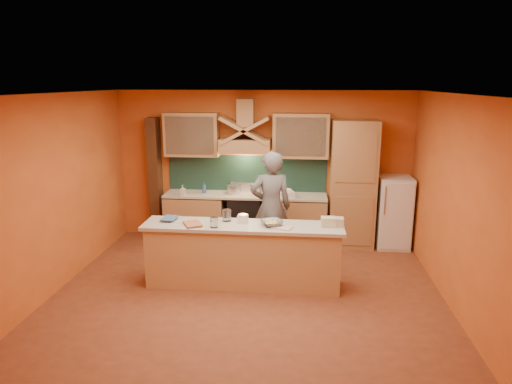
# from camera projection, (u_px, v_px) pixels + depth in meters

# --- Properties ---
(floor) EXTENTS (5.50, 5.00, 0.01)m
(floor) POSITION_uv_depth(u_px,v_px,m) (247.00, 294.00, 6.50)
(floor) COLOR brown
(floor) RESTS_ON ground
(ceiling) EXTENTS (5.50, 5.00, 0.01)m
(ceiling) POSITION_uv_depth(u_px,v_px,m) (246.00, 94.00, 5.84)
(ceiling) COLOR white
(ceiling) RESTS_ON wall_back
(wall_back) EXTENTS (5.50, 0.02, 2.80)m
(wall_back) POSITION_uv_depth(u_px,v_px,m) (263.00, 166.00, 8.59)
(wall_back) COLOR orange
(wall_back) RESTS_ON floor
(wall_front) EXTENTS (5.50, 0.02, 2.80)m
(wall_front) POSITION_uv_depth(u_px,v_px,m) (211.00, 276.00, 3.75)
(wall_front) COLOR orange
(wall_front) RESTS_ON floor
(wall_left) EXTENTS (0.02, 5.00, 2.80)m
(wall_left) POSITION_uv_depth(u_px,v_px,m) (54.00, 194.00, 6.44)
(wall_left) COLOR orange
(wall_left) RESTS_ON floor
(wall_right) EXTENTS (0.02, 5.00, 2.80)m
(wall_right) POSITION_uv_depth(u_px,v_px,m) (458.00, 205.00, 5.90)
(wall_right) COLOR orange
(wall_right) RESTS_ON floor
(base_cabinet_left) EXTENTS (1.10, 0.60, 0.86)m
(base_cabinet_left) POSITION_uv_depth(u_px,v_px,m) (196.00, 218.00, 8.65)
(base_cabinet_left) COLOR #B18051
(base_cabinet_left) RESTS_ON floor
(base_cabinet_right) EXTENTS (1.10, 0.60, 0.86)m
(base_cabinet_right) POSITION_uv_depth(u_px,v_px,m) (296.00, 221.00, 8.46)
(base_cabinet_right) COLOR #B18051
(base_cabinet_right) RESTS_ON floor
(counter_top) EXTENTS (3.00, 0.62, 0.04)m
(counter_top) POSITION_uv_depth(u_px,v_px,m) (245.00, 195.00, 8.45)
(counter_top) COLOR beige
(counter_top) RESTS_ON base_cabinet_left
(stove) EXTENTS (0.60, 0.58, 0.90)m
(stove) POSITION_uv_depth(u_px,v_px,m) (245.00, 218.00, 8.55)
(stove) COLOR black
(stove) RESTS_ON floor
(backsplash) EXTENTS (3.00, 0.03, 0.70)m
(backsplash) POSITION_uv_depth(u_px,v_px,m) (247.00, 174.00, 8.64)
(backsplash) COLOR #16312A
(backsplash) RESTS_ON wall_back
(range_hood) EXTENTS (0.92, 0.50, 0.24)m
(range_hood) POSITION_uv_depth(u_px,v_px,m) (245.00, 145.00, 8.28)
(range_hood) COLOR #B18051
(range_hood) RESTS_ON wall_back
(hood_chimney) EXTENTS (0.30, 0.30, 0.50)m
(hood_chimney) POSITION_uv_depth(u_px,v_px,m) (246.00, 113.00, 8.23)
(hood_chimney) COLOR #B18051
(hood_chimney) RESTS_ON wall_back
(upper_cabinet_left) EXTENTS (1.00, 0.35, 0.80)m
(upper_cabinet_left) POSITION_uv_depth(u_px,v_px,m) (192.00, 134.00, 8.40)
(upper_cabinet_left) COLOR #B18051
(upper_cabinet_left) RESTS_ON wall_back
(upper_cabinet_right) EXTENTS (1.00, 0.35, 0.80)m
(upper_cabinet_right) POSITION_uv_depth(u_px,v_px,m) (301.00, 136.00, 8.21)
(upper_cabinet_right) COLOR #B18051
(upper_cabinet_right) RESTS_ON wall_back
(pantry_column) EXTENTS (0.80, 0.60, 2.30)m
(pantry_column) POSITION_uv_depth(u_px,v_px,m) (353.00, 184.00, 8.20)
(pantry_column) COLOR #B18051
(pantry_column) RESTS_ON floor
(fridge) EXTENTS (0.58, 0.60, 1.30)m
(fridge) POSITION_uv_depth(u_px,v_px,m) (393.00, 212.00, 8.24)
(fridge) COLOR white
(fridge) RESTS_ON floor
(trim_column_left) EXTENTS (0.20, 0.30, 2.30)m
(trim_column_left) POSITION_uv_depth(u_px,v_px,m) (155.00, 178.00, 8.70)
(trim_column_left) COLOR #472816
(trim_column_left) RESTS_ON floor
(island_body) EXTENTS (2.80, 0.55, 0.88)m
(island_body) POSITION_uv_depth(u_px,v_px,m) (243.00, 257.00, 6.70)
(island_body) COLOR tan
(island_body) RESTS_ON floor
(island_top) EXTENTS (2.90, 0.62, 0.05)m
(island_top) POSITION_uv_depth(u_px,v_px,m) (243.00, 226.00, 6.58)
(island_top) COLOR beige
(island_top) RESTS_ON island_body
(person) EXTENTS (0.76, 0.59, 1.87)m
(person) POSITION_uv_depth(u_px,v_px,m) (271.00, 207.00, 7.51)
(person) COLOR slate
(person) RESTS_ON floor
(pot_large) EXTENTS (0.32, 0.32, 0.15)m
(pot_large) POSITION_uv_depth(u_px,v_px,m) (234.00, 191.00, 8.48)
(pot_large) COLOR silver
(pot_large) RESTS_ON stove
(pot_small) EXTENTS (0.23, 0.23, 0.14)m
(pot_small) POSITION_uv_depth(u_px,v_px,m) (255.00, 190.00, 8.54)
(pot_small) COLOR silver
(pot_small) RESTS_ON stove
(soap_bottle_a) EXTENTS (0.09, 0.09, 0.20)m
(soap_bottle_a) POSITION_uv_depth(u_px,v_px,m) (183.00, 191.00, 8.29)
(soap_bottle_a) COLOR silver
(soap_bottle_a) RESTS_ON counter_top
(soap_bottle_b) EXTENTS (0.08, 0.08, 0.21)m
(soap_bottle_b) POSITION_uv_depth(u_px,v_px,m) (204.00, 188.00, 8.49)
(soap_bottle_b) COLOR #32528B
(soap_bottle_b) RESTS_ON counter_top
(bowl_back) EXTENTS (0.29, 0.29, 0.08)m
(bowl_back) POSITION_uv_depth(u_px,v_px,m) (285.00, 191.00, 8.50)
(bowl_back) COLOR white
(bowl_back) RESTS_ON counter_top
(dish_rack) EXTENTS (0.31, 0.27, 0.10)m
(dish_rack) POSITION_uv_depth(u_px,v_px,m) (287.00, 194.00, 8.23)
(dish_rack) COLOR silver
(dish_rack) RESTS_ON counter_top
(book_lower) EXTENTS (0.35, 0.38, 0.03)m
(book_lower) POSITION_uv_depth(u_px,v_px,m) (185.00, 225.00, 6.50)
(book_lower) COLOR #B25E3F
(book_lower) RESTS_ON island_top
(book_upper) EXTENTS (0.23, 0.30, 0.02)m
(book_upper) POSITION_uv_depth(u_px,v_px,m) (163.00, 218.00, 6.79)
(book_upper) COLOR #436394
(book_upper) RESTS_ON island_top
(jar_large) EXTENTS (0.13, 0.13, 0.17)m
(jar_large) POSITION_uv_depth(u_px,v_px,m) (227.00, 215.00, 6.72)
(jar_large) COLOR silver
(jar_large) RESTS_ON island_top
(jar_small) EXTENTS (0.12, 0.12, 0.15)m
(jar_small) POSITION_uv_depth(u_px,v_px,m) (214.00, 222.00, 6.43)
(jar_small) COLOR silver
(jar_small) RESTS_ON island_top
(kitchen_scale) EXTENTS (0.16, 0.16, 0.11)m
(kitchen_scale) POSITION_uv_depth(u_px,v_px,m) (243.00, 219.00, 6.66)
(kitchen_scale) COLOR white
(kitchen_scale) RESTS_ON island_top
(mixing_bowl) EXTENTS (0.40, 0.40, 0.08)m
(mixing_bowl) POSITION_uv_depth(u_px,v_px,m) (272.00, 223.00, 6.52)
(mixing_bowl) COLOR white
(mixing_bowl) RESTS_ON island_top
(cloth) EXTENTS (0.32, 0.28, 0.02)m
(cloth) POSITION_uv_depth(u_px,v_px,m) (282.00, 227.00, 6.41)
(cloth) COLOR beige
(cloth) RESTS_ON island_top
(grocery_bag_a) EXTENTS (0.21, 0.17, 0.13)m
(grocery_bag_a) POSITION_uv_depth(u_px,v_px,m) (328.00, 222.00, 6.49)
(grocery_bag_a) COLOR beige
(grocery_bag_a) RESTS_ON island_top
(grocery_bag_b) EXTENTS (0.20, 0.16, 0.12)m
(grocery_bag_b) POSITION_uv_depth(u_px,v_px,m) (336.00, 222.00, 6.49)
(grocery_bag_b) COLOR beige
(grocery_bag_b) RESTS_ON island_top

